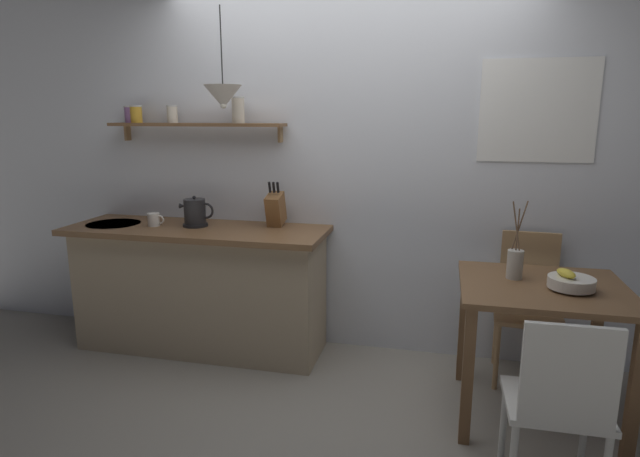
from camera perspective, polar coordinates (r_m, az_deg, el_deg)
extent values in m
plane|color=gray|center=(3.48, 0.68, -16.42)|extent=(14.00, 14.00, 0.00)
cube|color=silver|center=(3.68, 6.04, 7.18)|extent=(6.80, 0.10, 2.70)
cube|color=white|center=(3.62, 22.58, 11.71)|extent=(0.70, 0.01, 0.64)
cube|color=silver|center=(3.62, 22.57, 11.71)|extent=(0.64, 0.01, 0.58)
cube|color=tan|center=(3.90, -12.82, -6.59)|extent=(1.74, 0.52, 0.86)
cube|color=brown|center=(3.76, -13.27, -0.17)|extent=(1.83, 0.63, 0.04)
cylinder|color=#B7BABF|center=(4.07, -21.52, 0.44)|extent=(0.38, 0.38, 0.01)
cube|color=brown|center=(3.88, -13.34, 10.92)|extent=(1.30, 0.18, 0.02)
cube|color=#99754C|center=(4.25, -20.17, 9.77)|extent=(0.02, 0.06, 0.12)
cube|color=#99754C|center=(3.73, -4.34, 10.23)|extent=(0.02, 0.06, 0.12)
cylinder|color=#7F5689|center=(4.13, -19.92, 11.51)|extent=(0.08, 0.08, 0.11)
cylinder|color=silver|center=(4.13, -19.98, 12.34)|extent=(0.08, 0.08, 0.01)
cylinder|color=gold|center=(4.10, -19.34, 11.57)|extent=(0.09, 0.09, 0.11)
cylinder|color=silver|center=(4.10, -19.40, 12.42)|extent=(0.09, 0.09, 0.01)
cylinder|color=beige|center=(3.96, -15.74, 11.79)|extent=(0.07, 0.07, 0.11)
cylinder|color=silver|center=(3.96, -15.79, 12.68)|extent=(0.08, 0.08, 0.01)
cylinder|color=beige|center=(3.74, -8.88, 12.52)|extent=(0.09, 0.09, 0.17)
cylinder|color=silver|center=(3.75, -8.92, 13.89)|extent=(0.09, 0.09, 0.01)
cube|color=brown|center=(3.08, 23.09, -5.95)|extent=(0.87, 0.79, 0.03)
cube|color=brown|center=(2.87, 15.73, -15.20)|extent=(0.06, 0.06, 0.75)
cube|color=brown|center=(3.01, 31.00, -15.20)|extent=(0.06, 0.06, 0.75)
cube|color=brown|center=(3.50, 15.31, -10.03)|extent=(0.06, 0.06, 0.75)
cube|color=brown|center=(3.61, 27.75, -10.30)|extent=(0.06, 0.06, 0.75)
cube|color=silver|center=(2.64, 24.12, -17.00)|extent=(0.43, 0.40, 0.03)
cube|color=silver|center=(2.38, 25.48, -14.27)|extent=(0.37, 0.03, 0.43)
cylinder|color=silver|center=(2.93, 26.72, -19.15)|extent=(0.03, 0.03, 0.41)
cylinder|color=silver|center=(2.87, 19.30, -19.26)|extent=(0.03, 0.03, 0.41)
cube|color=tan|center=(3.59, 21.62, -8.70)|extent=(0.44, 0.45, 0.03)
cube|color=tan|center=(3.70, 21.73, -3.96)|extent=(0.36, 0.05, 0.48)
cylinder|color=tan|center=(3.50, 18.62, -13.08)|extent=(0.03, 0.03, 0.43)
cylinder|color=tan|center=(3.53, 24.39, -13.33)|extent=(0.03, 0.03, 0.43)
cylinder|color=tan|center=(3.83, 18.54, -10.80)|extent=(0.03, 0.03, 0.43)
cylinder|color=tan|center=(3.86, 23.78, -11.06)|extent=(0.03, 0.03, 0.43)
cylinder|color=silver|center=(3.05, 25.56, -5.94)|extent=(0.11, 0.11, 0.01)
cylinder|color=silver|center=(3.04, 25.62, -5.32)|extent=(0.23, 0.23, 0.06)
ellipsoid|color=yellow|center=(3.02, 25.16, -4.42)|extent=(0.11, 0.14, 0.04)
cylinder|color=#B7B2A8|center=(3.12, 20.39, -3.65)|extent=(0.09, 0.09, 0.16)
cylinder|color=brown|center=(3.07, 20.54, 0.25)|extent=(0.06, 0.03, 0.27)
cylinder|color=brown|center=(3.08, 20.68, -0.11)|extent=(0.01, 0.02, 0.23)
cylinder|color=brown|center=(3.08, 20.89, 0.33)|extent=(0.07, 0.02, 0.28)
cylinder|color=black|center=(3.80, -13.37, 0.38)|extent=(0.17, 0.17, 0.02)
cylinder|color=#232326|center=(3.78, -13.44, 1.82)|extent=(0.15, 0.15, 0.17)
sphere|color=black|center=(3.76, -13.51, 3.30)|extent=(0.02, 0.02, 0.02)
cone|color=#232326|center=(3.82, -14.72, 2.38)|extent=(0.04, 0.04, 0.04)
torus|color=black|center=(3.74, -12.28, 1.90)|extent=(0.11, 0.02, 0.11)
cube|color=brown|center=(3.68, -4.84, 2.11)|extent=(0.10, 0.20, 0.25)
cylinder|color=black|center=(3.63, -5.49, 4.49)|extent=(0.02, 0.04, 0.08)
cylinder|color=black|center=(3.62, -5.05, 4.47)|extent=(0.02, 0.04, 0.08)
cylinder|color=black|center=(3.62, -4.60, 4.46)|extent=(0.02, 0.04, 0.08)
cylinder|color=white|center=(3.87, -17.61, 0.93)|extent=(0.08, 0.08, 0.09)
torus|color=white|center=(3.85, -16.98, 0.92)|extent=(0.06, 0.01, 0.06)
cylinder|color=black|center=(3.56, -10.68, 18.96)|extent=(0.01, 0.01, 0.48)
cone|color=silver|center=(3.54, -10.48, 13.90)|extent=(0.25, 0.25, 0.15)
sphere|color=white|center=(3.54, -10.44, 13.04)|extent=(0.04, 0.04, 0.04)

